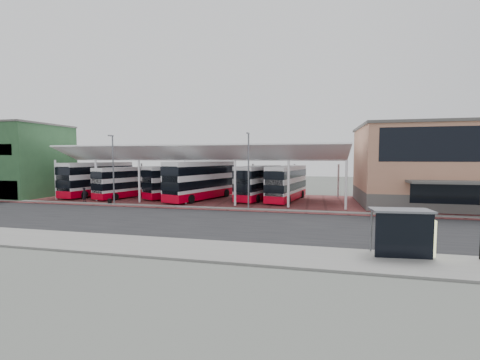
{
  "coord_description": "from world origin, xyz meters",
  "views": [
    {
      "loc": [
        8.66,
        -26.58,
        5.5
      ],
      "look_at": [
        0.94,
        6.93,
        3.09
      ],
      "focal_mm": 24.0,
      "sensor_mm": 36.0,
      "label": 1
    }
  ],
  "objects_px": {
    "terminal": "(444,165)",
    "pedestrian": "(85,195)",
    "bus_3": "(201,181)",
    "bus_4": "(259,183)",
    "bus_5": "(287,183)",
    "bus_0": "(98,179)",
    "bus_2": "(180,182)",
    "bus_shelter": "(408,228)",
    "bus_1": "(129,182)"
  },
  "relations": [
    {
      "from": "terminal",
      "to": "pedestrian",
      "type": "distance_m",
      "value": 42.36
    },
    {
      "from": "bus_3",
      "to": "bus_4",
      "type": "height_order",
      "value": "bus_3"
    },
    {
      "from": "bus_4",
      "to": "bus_5",
      "type": "distance_m",
      "value": 3.67
    },
    {
      "from": "bus_4",
      "to": "terminal",
      "type": "bearing_deg",
      "value": 10.54
    },
    {
      "from": "bus_0",
      "to": "bus_2",
      "type": "bearing_deg",
      "value": 11.79
    },
    {
      "from": "bus_3",
      "to": "pedestrian",
      "type": "relative_size",
      "value": 6.86
    },
    {
      "from": "bus_0",
      "to": "pedestrian",
      "type": "xyz_separation_m",
      "value": [
        2.96,
        -6.5,
        -1.47
      ]
    },
    {
      "from": "bus_3",
      "to": "pedestrian",
      "type": "height_order",
      "value": "bus_3"
    },
    {
      "from": "bus_2",
      "to": "bus_4",
      "type": "relative_size",
      "value": 0.95
    },
    {
      "from": "bus_2",
      "to": "bus_shelter",
      "type": "bearing_deg",
      "value": -15.03
    },
    {
      "from": "bus_1",
      "to": "bus_4",
      "type": "bearing_deg",
      "value": 24.29
    },
    {
      "from": "pedestrian",
      "to": "bus_1",
      "type": "bearing_deg",
      "value": -26.86
    },
    {
      "from": "bus_3",
      "to": "bus_5",
      "type": "distance_m",
      "value": 11.06
    },
    {
      "from": "bus_5",
      "to": "bus_2",
      "type": "bearing_deg",
      "value": -167.96
    },
    {
      "from": "bus_3",
      "to": "bus_0",
      "type": "bearing_deg",
      "value": -165.28
    },
    {
      "from": "bus_2",
      "to": "bus_5",
      "type": "bearing_deg",
      "value": 29.75
    },
    {
      "from": "terminal",
      "to": "bus_shelter",
      "type": "xyz_separation_m",
      "value": [
        -9.36,
        -21.89,
        -2.93
      ]
    },
    {
      "from": "bus_3",
      "to": "terminal",
      "type": "bearing_deg",
      "value": 19.83
    },
    {
      "from": "bus_0",
      "to": "bus_5",
      "type": "xyz_separation_m",
      "value": [
        26.96,
        0.77,
        -0.19
      ]
    },
    {
      "from": "bus_2",
      "to": "bus_shelter",
      "type": "distance_m",
      "value": 31.87
    },
    {
      "from": "bus_5",
      "to": "pedestrian",
      "type": "height_order",
      "value": "bus_5"
    },
    {
      "from": "bus_3",
      "to": "bus_shelter",
      "type": "bearing_deg",
      "value": -29.61
    },
    {
      "from": "bus_4",
      "to": "pedestrian",
      "type": "bearing_deg",
      "value": -146.58
    },
    {
      "from": "bus_2",
      "to": "bus_4",
      "type": "height_order",
      "value": "bus_4"
    },
    {
      "from": "pedestrian",
      "to": "bus_5",
      "type": "bearing_deg",
      "value": -75.69
    },
    {
      "from": "bus_2",
      "to": "bus_3",
      "type": "height_order",
      "value": "bus_3"
    },
    {
      "from": "bus_3",
      "to": "bus_5",
      "type": "xyz_separation_m",
      "value": [
        10.94,
        1.59,
        -0.28
      ]
    },
    {
      "from": "bus_0",
      "to": "bus_1",
      "type": "bearing_deg",
      "value": 0.11
    },
    {
      "from": "bus_1",
      "to": "pedestrian",
      "type": "height_order",
      "value": "bus_1"
    },
    {
      "from": "bus_shelter",
      "to": "bus_3",
      "type": "bearing_deg",
      "value": 127.63
    },
    {
      "from": "pedestrian",
      "to": "terminal",
      "type": "bearing_deg",
      "value": -83.29
    },
    {
      "from": "terminal",
      "to": "bus_shelter",
      "type": "relative_size",
      "value": 5.59
    },
    {
      "from": "bus_4",
      "to": "bus_5",
      "type": "bearing_deg",
      "value": 7.09
    },
    {
      "from": "bus_0",
      "to": "bus_1",
      "type": "distance_m",
      "value": 5.59
    },
    {
      "from": "bus_1",
      "to": "bus_2",
      "type": "distance_m",
      "value": 7.09
    },
    {
      "from": "terminal",
      "to": "bus_1",
      "type": "height_order",
      "value": "terminal"
    },
    {
      "from": "bus_0",
      "to": "bus_4",
      "type": "height_order",
      "value": "bus_0"
    },
    {
      "from": "bus_5",
      "to": "bus_shelter",
      "type": "height_order",
      "value": "bus_5"
    },
    {
      "from": "bus_1",
      "to": "bus_shelter",
      "type": "height_order",
      "value": "bus_1"
    },
    {
      "from": "bus_0",
      "to": "bus_4",
      "type": "bearing_deg",
      "value": 11.59
    },
    {
      "from": "bus_1",
      "to": "bus_3",
      "type": "relative_size",
      "value": 0.84
    },
    {
      "from": "bus_3",
      "to": "pedestrian",
      "type": "distance_m",
      "value": 14.33
    },
    {
      "from": "terminal",
      "to": "pedestrian",
      "type": "xyz_separation_m",
      "value": [
        -41.65,
        -6.78,
        -3.71
      ]
    },
    {
      "from": "bus_5",
      "to": "bus_4",
      "type": "bearing_deg",
      "value": -174.2
    },
    {
      "from": "bus_5",
      "to": "terminal",
      "type": "bearing_deg",
      "value": 9.97
    },
    {
      "from": "bus_4",
      "to": "pedestrian",
      "type": "xyz_separation_m",
      "value": [
        -20.35,
        -7.64,
        -1.28
      ]
    },
    {
      "from": "terminal",
      "to": "bus_2",
      "type": "distance_m",
      "value": 32.26
    },
    {
      "from": "bus_shelter",
      "to": "bus_2",
      "type": "bearing_deg",
      "value": 130.56
    },
    {
      "from": "bus_3",
      "to": "bus_shelter",
      "type": "height_order",
      "value": "bus_3"
    },
    {
      "from": "terminal",
      "to": "bus_0",
      "type": "xyz_separation_m",
      "value": [
        -44.61,
        -0.28,
        -2.24
      ]
    }
  ]
}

